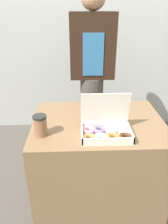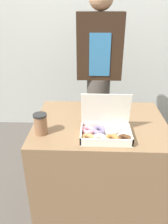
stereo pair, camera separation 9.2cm
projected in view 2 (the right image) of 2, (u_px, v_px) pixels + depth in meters
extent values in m
plane|color=#4C4742|center=(97.00, 202.00, 1.80)|extent=(14.00, 14.00, 0.00)
cube|color=#B2B7B2|center=(99.00, 21.00, 2.43)|extent=(10.00, 0.05, 2.60)
cube|color=brown|center=(99.00, 166.00, 1.63)|extent=(0.88, 0.67, 0.76)
cube|color=white|center=(105.00, 137.00, 1.29)|extent=(0.30, 0.20, 0.01)
cube|color=white|center=(81.00, 133.00, 1.29)|extent=(0.01, 0.20, 0.04)
cube|color=white|center=(130.00, 134.00, 1.28)|extent=(0.01, 0.20, 0.04)
cube|color=white|center=(106.00, 143.00, 1.20)|extent=(0.30, 0.01, 0.04)
cube|color=white|center=(105.00, 125.00, 1.37)|extent=(0.30, 0.01, 0.04)
cube|color=white|center=(106.00, 109.00, 1.31)|extent=(0.30, 0.03, 0.20)
torus|color=#B27F4C|center=(88.00, 138.00, 1.25)|extent=(0.11, 0.11, 0.03)
torus|color=pink|center=(88.00, 130.00, 1.33)|extent=(0.11, 0.11, 0.03)
torus|color=silver|center=(100.00, 139.00, 1.24)|extent=(0.12, 0.12, 0.03)
torus|color=slate|center=(99.00, 130.00, 1.33)|extent=(0.12, 0.12, 0.03)
torus|color=#A87038|center=(112.00, 139.00, 1.24)|extent=(0.12, 0.12, 0.03)
torus|color=white|center=(111.00, 131.00, 1.32)|extent=(0.10, 0.10, 0.03)
torus|color=#4C2D19|center=(124.00, 139.00, 1.24)|extent=(0.11, 0.11, 0.03)
cylinder|color=#8C6042|center=(41.00, 125.00, 1.31)|extent=(0.08, 0.08, 0.12)
cylinder|color=black|center=(40.00, 115.00, 1.28)|extent=(0.08, 0.08, 0.01)
cylinder|color=#4C4742|center=(97.00, 119.00, 2.18)|extent=(0.21, 0.21, 0.87)
cube|color=black|center=(99.00, 47.00, 1.86)|extent=(0.39, 0.17, 0.55)
cube|color=teal|center=(99.00, 55.00, 1.81)|extent=(0.17, 0.01, 0.35)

